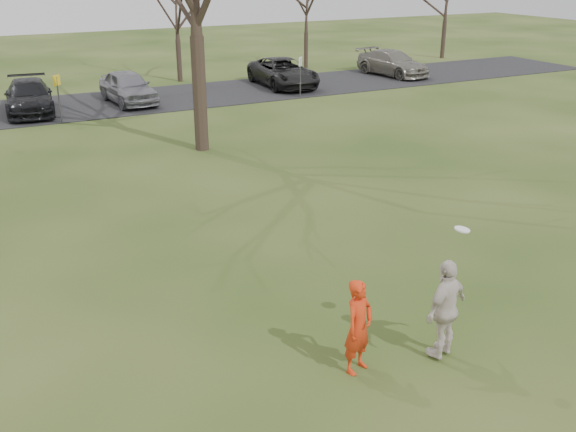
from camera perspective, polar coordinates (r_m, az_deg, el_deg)
The scene contains 11 objects.
ground at distance 12.15m, azimuth 8.91°, elevation -12.86°, with size 120.00×120.00×0.00m, color #1E380F.
parking_strip at distance 34.20m, azimuth -16.58°, elevation 9.24°, with size 62.00×6.50×0.04m, color black.
player_defender at distance 11.54m, azimuth 6.16°, elevation -9.54°, with size 0.64×0.42×1.75m, color red.
car_3 at distance 33.20m, azimuth -21.60°, elevation 9.62°, with size 2.07×5.09×1.48m, color black.
car_4 at distance 33.97m, azimuth -13.75°, elevation 10.84°, with size 1.87×4.65×1.58m, color slate.
car_6 at distance 37.56m, azimuth -0.42°, elevation 12.39°, with size 2.55×5.54×1.54m, color black.
car_7 at distance 41.67m, azimuth 9.10°, elevation 13.00°, with size 2.08×5.11×1.48m, color slate.
catching_play at distance 12.09m, azimuth 13.57°, elevation -7.81°, with size 1.19×0.78×2.48m.
sign_yellow at distance 30.70m, azimuth -19.40°, elevation 10.33°, with size 0.35×0.35×2.08m.
sign_white at distance 34.45m, azimuth 1.08°, elevation 12.63°, with size 0.35×0.35×2.08m.
small_tree_row at distance 39.55m, azimuth -12.29°, elevation 16.89°, with size 55.00×5.90×8.50m.
Camera 1 is at (-6.16, -7.94, 6.82)m, focal length 40.88 mm.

